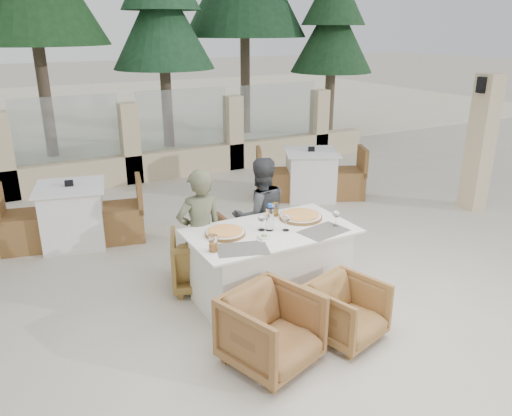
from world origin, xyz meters
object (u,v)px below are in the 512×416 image
wine_glass_centre (261,221)px  diner_right (260,216)px  pizza_left (225,232)px  dining_table (270,266)px  wine_glass_near (286,222)px  beer_glass_right (275,209)px  armchair_near_right (347,311)px  armchair_near_left (271,330)px  diner_left (200,234)px  beer_glass_left (213,243)px  wine_glass_corner (336,217)px  water_bottle (270,217)px  olive_dish (264,237)px  pizza_right (301,216)px  bg_table_b (310,175)px  armchair_far_left (203,259)px  armchair_far_right (254,240)px  bg_table_a (73,215)px

wine_glass_centre → diner_right: bearing=62.0°
pizza_left → wine_glass_centre: 0.37m
dining_table → wine_glass_near: size_ratio=8.70×
beer_glass_right → armchair_near_right: bearing=-88.1°
armchair_near_left → diner_left: 1.38m
wine_glass_centre → beer_glass_left: bearing=-159.9°
diner_left → wine_glass_corner: bearing=147.8°
dining_table → wine_glass_centre: bearing=154.2°
water_bottle → wine_glass_near: bearing=-31.7°
dining_table → olive_dish: olive_dish is taller
wine_glass_near → beer_glass_left: bearing=-172.8°
beer_glass_left → olive_dish: 0.52m
olive_dish → wine_glass_near: bearing=16.7°
pizza_right → bg_table_b: bearing=53.6°
dining_table → beer_glass_right: (0.23, 0.31, 0.46)m
armchair_far_left → bg_table_b: bg_table_b is taller
olive_dish → diner_left: size_ratio=0.08×
pizza_left → pizza_right: bearing=1.7°
armchair_far_right → bg_table_a: bg_table_a is taller
pizza_left → wine_glass_centre: size_ratio=2.07×
pizza_right → bg_table_a: size_ratio=0.27×
wine_glass_near → bg_table_a: wine_glass_near is taller
armchair_far_left → bg_table_b: bearing=-124.7°
olive_dish → bg_table_a: size_ratio=0.07×
wine_glass_centre → diner_left: (-0.46, 0.43, -0.19)m
wine_glass_near → diner_left: 0.88m
olive_dish → diner_left: diner_left is taller
dining_table → armchair_far_right: bearing=73.5°
armchair_far_left → armchair_near_left: 1.49m
dining_table → wine_glass_near: wine_glass_near is taller
pizza_left → armchair_far_left: 0.72m
pizza_right → diner_left: bearing=160.8°
pizza_right → pizza_left: bearing=-178.3°
water_bottle → armchair_near_left: size_ratio=0.39×
armchair_far_left → olive_dish: bearing=130.8°
olive_dish → bg_table_b: 3.59m
wine_glass_centre → beer_glass_left: 0.64m
wine_glass_near → bg_table_b: 3.34m
armchair_far_right → wine_glass_corner: bearing=111.3°
armchair_near_right → diner_left: diner_left is taller
pizza_right → armchair_far_right: pizza_right is taller
wine_glass_corner → armchair_far_left: bearing=142.5°
water_bottle → wine_glass_near: size_ratio=1.46×
water_bottle → olive_dish: water_bottle is taller
wine_glass_corner → diner_right: diner_right is taller
water_bottle → wine_glass_near: 0.16m
beer_glass_left → armchair_far_right: beer_glass_left is taller
pizza_left → armchair_near_left: 1.09m
beer_glass_right → bg_table_a: size_ratio=0.09×
armchair_near_left → armchair_near_right: (0.76, -0.01, -0.04)m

